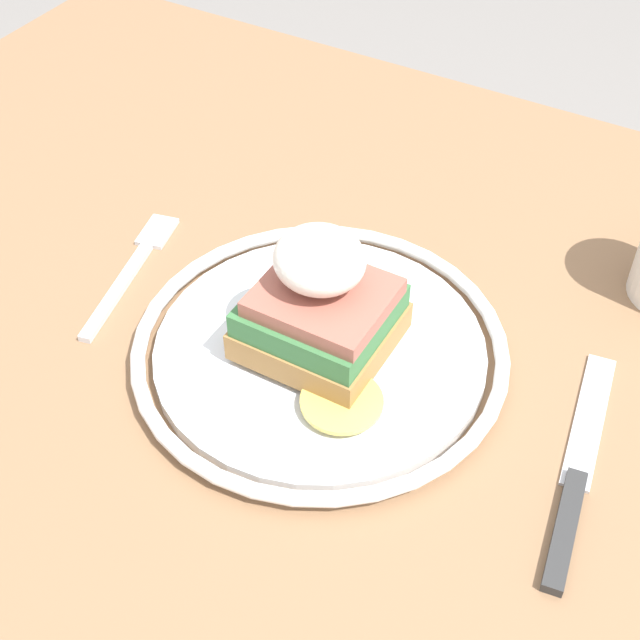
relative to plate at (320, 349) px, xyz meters
The scene contains 5 objects.
dining_table 0.13m from the plate, 25.15° to the right, with size 1.10×0.80×0.77m.
plate is the anchor object (origin of this frame).
sandwich 0.04m from the plate, 24.86° to the right, with size 0.12×0.11×0.09m.
fork 0.17m from the plate, behind, with size 0.05×0.14×0.00m.
knife 0.18m from the plate, ahead, with size 0.04×0.18×0.01m.
Camera 1 is at (0.17, -0.34, 1.21)m, focal length 50.00 mm.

